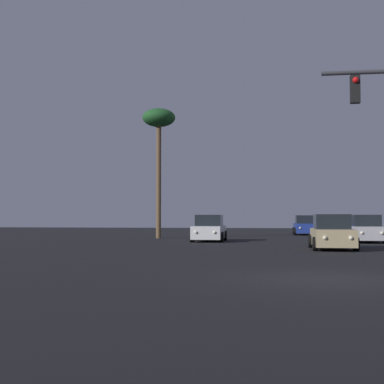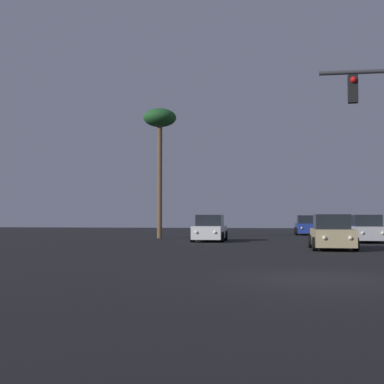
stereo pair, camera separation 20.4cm
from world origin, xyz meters
TOP-DOWN VIEW (x-y plane):
  - ground_plane at (0.00, 0.00)m, footprint 120.00×120.00m
  - car_silver at (4.57, 20.01)m, footprint 2.04×4.33m
  - car_blue at (1.87, 33.16)m, footprint 2.04×4.32m
  - car_white at (-5.05, 19.89)m, footprint 2.04×4.31m
  - car_tan at (1.71, 12.47)m, footprint 2.04×4.32m
  - palm_tree_mid at (-9.18, 24.00)m, footprint 2.40×2.40m

SIDE VIEW (x-z plane):
  - ground_plane at x=0.00m, z-range 0.00..0.00m
  - car_silver at x=4.57m, z-range -0.08..1.60m
  - car_blue at x=1.87m, z-range -0.08..1.60m
  - car_white at x=-5.05m, z-range -0.08..1.60m
  - car_tan at x=1.71m, z-range -0.08..1.60m
  - palm_tree_mid at x=-9.18m, z-range 3.49..12.93m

